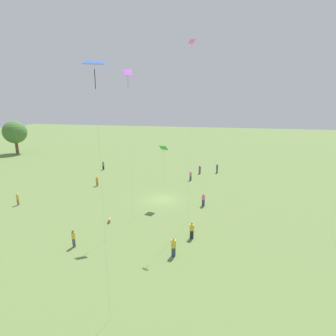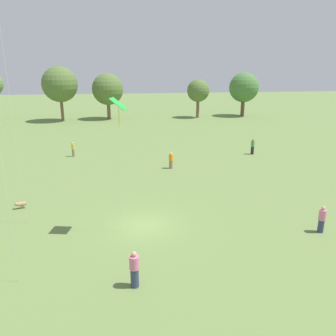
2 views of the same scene
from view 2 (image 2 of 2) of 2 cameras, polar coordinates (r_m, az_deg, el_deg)
The scene contains 12 objects.
ground_plane at distance 21.52m, azimuth -3.98°, elevation -9.97°, with size 240.00×240.00×0.00m, color olive.
tree_1 at distance 66.77m, azimuth -18.34°, elevation 13.65°, with size 6.62×6.62×10.26m.
tree_2 at distance 67.44m, azimuth -10.45°, elevation 13.32°, with size 6.12×6.12×8.94m.
tree_3 at distance 68.73m, azimuth 5.27°, elevation 13.22°, with size 4.52×4.52×7.74m.
tree_4 at distance 72.57m, azimuth 13.08°, elevation 13.48°, with size 6.14×6.14×9.07m.
person_2 at distance 33.13m, azimuth 0.51°, elevation 1.33°, with size 0.59×0.59×1.70m.
person_5 at distance 39.99m, azimuth 14.51°, elevation 3.59°, with size 0.60×0.60×1.81m.
person_6 at distance 22.42m, azimuth 25.21°, elevation -8.12°, with size 0.56×0.56×1.72m.
person_8 at distance 15.77m, azimuth -5.87°, elevation -17.18°, with size 0.51×0.51×1.83m.
person_9 at distance 39.24m, azimuth -16.20°, elevation 3.15°, with size 0.36×0.36×1.69m.
kite_6 at distance 18.64m, azimuth -8.61°, elevation 10.41°, with size 1.06×1.21×8.19m.
dog_0 at distance 26.08m, azimuth -24.33°, elevation -5.75°, with size 0.78×0.46×0.52m.
Camera 2 is at (-1.65, -19.14, 9.70)m, focal length 35.00 mm.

